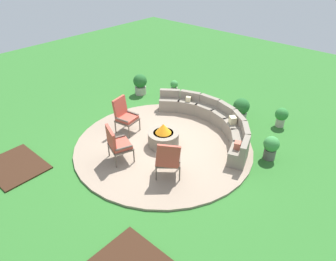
# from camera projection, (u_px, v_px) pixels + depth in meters

# --- Properties ---
(ground_plane) EXTENTS (24.00, 24.00, 0.00)m
(ground_plane) POSITION_uv_depth(u_px,v_px,m) (163.00, 146.00, 9.23)
(ground_plane) COLOR #2D6B28
(patio_circle) EXTENTS (5.15, 5.15, 0.06)m
(patio_circle) POSITION_uv_depth(u_px,v_px,m) (163.00, 145.00, 9.22)
(patio_circle) COLOR gray
(patio_circle) RESTS_ON ground_plane
(mulch_bed_left) EXTENTS (1.62, 1.28, 0.04)m
(mulch_bed_left) POSITION_uv_depth(u_px,v_px,m) (15.00, 166.00, 8.41)
(mulch_bed_left) COLOR #382114
(mulch_bed_left) RESTS_ON ground_plane
(fire_pit) EXTENTS (0.89, 0.89, 0.70)m
(fire_pit) POSITION_uv_depth(u_px,v_px,m) (163.00, 137.00, 9.06)
(fire_pit) COLOR gray
(fire_pit) RESTS_ON patio_circle
(curved_stone_bench) EXTENTS (4.07, 2.07, 0.70)m
(curved_stone_bench) POSITION_uv_depth(u_px,v_px,m) (213.00, 120.00, 9.83)
(curved_stone_bench) COLOR gray
(curved_stone_bench) RESTS_ON patio_circle
(lounge_chair_front_left) EXTENTS (0.68, 0.66, 1.09)m
(lounge_chair_front_left) POSITION_uv_depth(u_px,v_px,m) (124.00, 115.00, 9.56)
(lounge_chair_front_left) COLOR brown
(lounge_chair_front_left) RESTS_ON patio_circle
(lounge_chair_front_right) EXTENTS (0.76, 0.74, 1.06)m
(lounge_chair_front_right) POSITION_uv_depth(u_px,v_px,m) (117.00, 143.00, 8.29)
(lounge_chair_front_right) COLOR brown
(lounge_chair_front_right) RESTS_ON patio_circle
(lounge_chair_back_left) EXTENTS (0.81, 0.82, 1.05)m
(lounge_chair_back_left) POSITION_uv_depth(u_px,v_px,m) (168.00, 159.00, 7.72)
(lounge_chair_back_left) COLOR brown
(lounge_chair_back_left) RESTS_ON patio_circle
(potted_plant_0) EXTENTS (0.43, 0.43, 0.69)m
(potted_plant_0) POSITION_uv_depth(u_px,v_px,m) (271.00, 147.00, 8.55)
(potted_plant_0) COLOR #605B56
(potted_plant_0) RESTS_ON ground_plane
(potted_plant_1) EXTENTS (0.54, 0.54, 0.74)m
(potted_plant_1) POSITION_uv_depth(u_px,v_px,m) (241.00, 108.00, 10.39)
(potted_plant_1) COLOR #A89E8E
(potted_plant_1) RESTS_ON ground_plane
(potted_plant_2) EXTENTS (0.29, 0.29, 0.60)m
(potted_plant_2) POSITION_uv_depth(u_px,v_px,m) (174.00, 88.00, 11.98)
(potted_plant_2) COLOR #A89E8E
(potted_plant_2) RESTS_ON ground_plane
(potted_plant_3) EXTENTS (0.52, 0.52, 0.80)m
(potted_plant_3) POSITION_uv_depth(u_px,v_px,m) (140.00, 83.00, 12.03)
(potted_plant_3) COLOR #A89E8E
(potted_plant_3) RESTS_ON ground_plane
(potted_plant_4) EXTENTS (0.41, 0.41, 0.64)m
(potted_plant_4) POSITION_uv_depth(u_px,v_px,m) (281.00, 116.00, 10.02)
(potted_plant_4) COLOR #A89E8E
(potted_plant_4) RESTS_ON ground_plane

